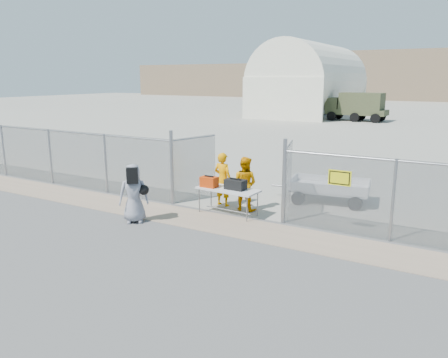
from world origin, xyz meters
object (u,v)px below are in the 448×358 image
Objects in this scene: folding_table at (228,201)px; utility_trailer at (329,190)px; security_worker_left at (223,179)px; security_worker_right at (245,184)px; visitor at (134,193)px.

utility_trailer is (2.35, 2.94, -0.00)m from folding_table.
security_worker_left reaches higher than security_worker_right.
security_worker_left is 3.72m from utility_trailer.
visitor reaches higher than utility_trailer.
visitor is (-2.29, -2.68, 0.00)m from security_worker_right.
utility_trailer is (4.40, 4.96, -0.46)m from visitor.
security_worker_left is at bearing -5.46° from security_worker_right.
folding_table is 1.12× the size of visitor.
utility_trailer is at bearing 54.83° from folding_table.
security_worker_left is 3.12m from visitor.
utility_trailer is (2.12, 2.27, -0.46)m from security_worker_right.
security_worker_left reaches higher than visitor.
folding_table is 1.08m from security_worker_left.
security_worker_left is (-0.61, 0.75, 0.48)m from folding_table.
visitor reaches higher than folding_table.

